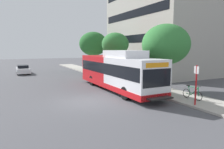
% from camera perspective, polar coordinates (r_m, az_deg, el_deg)
% --- Properties ---
extents(ground_plane, '(120.00, 120.00, 0.00)m').
position_cam_1_polar(ground_plane, '(22.37, -13.97, -2.72)').
color(ground_plane, '#4C4C51').
extents(sidewalk_curb, '(3.00, 56.00, 0.14)m').
position_cam_1_polar(sidewalk_curb, '(23.13, 4.34, -2.02)').
color(sidewalk_curb, '#A8A399').
rests_on(sidewalk_curb, ground).
extents(transit_bus, '(2.58, 12.25, 3.65)m').
position_cam_1_polar(transit_bus, '(18.61, 1.31, 0.80)').
color(transit_bus, white).
rests_on(transit_bus, ground).
extents(bus_stop_sign_pole, '(0.10, 0.36, 2.60)m').
position_cam_1_polar(bus_stop_sign_pole, '(14.23, 22.50, -1.99)').
color(bus_stop_sign_pole, red).
rests_on(bus_stop_sign_pole, sidewalk_curb).
extents(bicycle_parked, '(0.52, 1.76, 1.02)m').
position_cam_1_polar(bicycle_parked, '(15.97, 21.56, -4.95)').
color(bicycle_parked, black).
rests_on(bicycle_parked, sidewalk_curb).
extents(street_tree_near_stop, '(4.31, 4.31, 5.87)m').
position_cam_1_polar(street_tree_near_stop, '(19.22, 14.83, 8.14)').
color(street_tree_near_stop, '#4C3823').
rests_on(street_tree_near_stop, sidewalk_curb).
extents(street_tree_mid_block, '(3.52, 3.52, 5.72)m').
position_cam_1_polar(street_tree_mid_block, '(26.72, 0.92, 8.45)').
color(street_tree_mid_block, '#4C3823').
rests_on(street_tree_mid_block, sidewalk_curb).
extents(street_tree_far_block, '(4.66, 4.66, 6.43)m').
position_cam_1_polar(street_tree_far_block, '(34.46, -5.27, 8.56)').
color(street_tree_far_block, '#4C3823').
rests_on(street_tree_far_block, sidewalk_curb).
extents(parked_car_far_lane, '(1.80, 4.50, 1.33)m').
position_cam_1_polar(parked_car_far_lane, '(33.60, -23.69, 1.31)').
color(parked_car_far_lane, silver).
rests_on(parked_car_far_lane, ground).
extents(lattice_comm_tower, '(1.10, 1.10, 30.31)m').
position_cam_1_polar(lattice_comm_tower, '(45.68, 3.30, 15.23)').
color(lattice_comm_tower, '#B7B7BC').
rests_on(lattice_comm_tower, ground).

